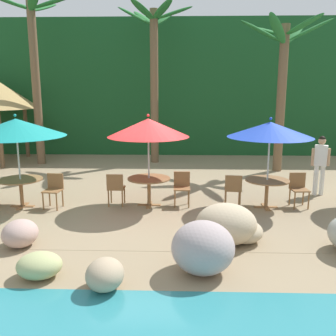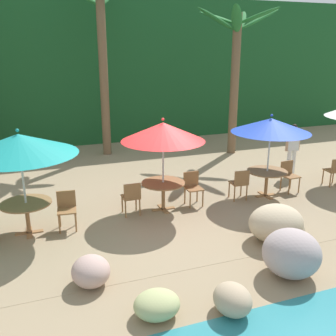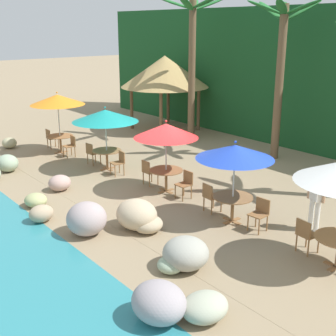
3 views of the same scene
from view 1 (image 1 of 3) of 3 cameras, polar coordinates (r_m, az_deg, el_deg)
name	(u,v)px [view 1 (image 1 of 3)]	position (r m, az deg, el deg)	size (l,w,h in m)	color
ground_plane	(143,208)	(9.68, -3.78, -6.07)	(120.00, 120.00, 0.00)	#937F60
terrace_deck	(143,208)	(9.68, -3.78, -6.05)	(18.00, 5.20, 0.01)	#937F60
foliage_backdrop	(161,88)	(18.18, -1.13, 12.01)	(28.00, 2.40, 6.00)	#194C23
rock_seawall	(171,245)	(6.68, 0.52, -11.57)	(15.09, 3.24, 0.88)	tan
umbrella_teal	(16,128)	(10.06, -22.07, 5.71)	(2.43, 2.43, 2.38)	silver
dining_table_teal	(21,184)	(10.29, -21.45, -2.24)	(1.10, 1.10, 0.74)	olive
chair_teal_seaward	(54,188)	(10.00, -16.91, -2.92)	(0.47, 0.47, 0.87)	olive
umbrella_red	(148,128)	(9.46, -3.00, 6.13)	(2.06, 2.06, 2.38)	silver
dining_table_red	(149,183)	(9.70, -2.91, -2.24)	(1.10, 1.10, 0.74)	olive
chair_red_seaward	(182,186)	(9.79, 2.11, -2.72)	(0.42, 0.43, 0.87)	olive
chair_red_inland	(116,187)	(9.76, -7.93, -2.88)	(0.42, 0.43, 0.87)	olive
umbrella_blue	(270,130)	(9.60, 15.23, 5.64)	(2.10, 2.10, 2.31)	silver
dining_table_blue	(267,184)	(9.84, 14.79, -2.43)	(1.10, 1.10, 0.74)	olive
chair_blue_seaward	(298,187)	(10.23, 19.17, -2.75)	(0.45, 0.46, 0.87)	olive
chair_blue_inland	(233,188)	(9.70, 9.84, -3.03)	(0.46, 0.46, 0.87)	olive
palm_tree_nearest	(34,56)	(15.90, -19.59, 15.77)	(3.30, 3.24, 6.44)	brown
palm_tree_second	(154,60)	(15.34, -2.14, 16.06)	(2.99, 2.77, 6.14)	brown
palm_tree_third	(283,70)	(14.23, 17.03, 14.07)	(3.16, 2.92, 5.37)	brown
waiter_in_white	(320,161)	(11.43, 22.10, 0.98)	(0.52, 0.32, 1.70)	white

